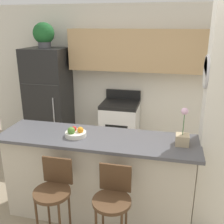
# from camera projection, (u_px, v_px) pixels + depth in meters

# --- Properties ---
(ground_plane) EXTENTS (14.00, 14.00, 0.00)m
(ground_plane) POSITION_uv_depth(u_px,v_px,m) (99.00, 214.00, 3.21)
(ground_plane) COLOR gray
(wall_back) EXTENTS (5.60, 0.38, 2.55)m
(wall_back) POSITION_uv_depth(u_px,v_px,m) (136.00, 67.00, 4.59)
(wall_back) COLOR silver
(wall_back) RESTS_ON ground_plane
(pillar_right) EXTENTS (0.38, 0.33, 2.55)m
(pillar_right) POSITION_uv_depth(u_px,v_px,m) (220.00, 119.00, 2.69)
(pillar_right) COLOR silver
(pillar_right) RESTS_ON ground_plane
(counter_bar) EXTENTS (2.22, 0.64, 1.03)m
(counter_bar) POSITION_uv_depth(u_px,v_px,m) (98.00, 177.00, 3.05)
(counter_bar) COLOR beige
(counter_bar) RESTS_ON ground_plane
(refrigerator) EXTENTS (0.74, 0.65, 1.82)m
(refrigerator) POSITION_uv_depth(u_px,v_px,m) (49.00, 98.00, 4.84)
(refrigerator) COLOR black
(refrigerator) RESTS_ON ground_plane
(stove_range) EXTENTS (0.64, 0.62, 1.07)m
(stove_range) POSITION_uv_depth(u_px,v_px,m) (120.00, 127.00, 4.71)
(stove_range) COLOR white
(stove_range) RESTS_ON ground_plane
(bar_stool_left) EXTENTS (0.37, 0.37, 0.95)m
(bar_stool_left) POSITION_uv_depth(u_px,v_px,m) (54.00, 192.00, 2.58)
(bar_stool_left) COLOR #4C331E
(bar_stool_left) RESTS_ON ground_plane
(bar_stool_right) EXTENTS (0.37, 0.37, 0.95)m
(bar_stool_right) POSITION_uv_depth(u_px,v_px,m) (113.00, 201.00, 2.46)
(bar_stool_right) COLOR #4C331E
(bar_stool_right) RESTS_ON ground_plane
(potted_plant_on_fridge) EXTENTS (0.37, 0.37, 0.43)m
(potted_plant_on_fridge) POSITION_uv_depth(u_px,v_px,m) (44.00, 34.00, 4.48)
(potted_plant_on_fridge) COLOR #4C4C51
(potted_plant_on_fridge) RESTS_ON refrigerator
(orchid_vase) EXTENTS (0.14, 0.14, 0.40)m
(orchid_vase) POSITION_uv_depth(u_px,v_px,m) (183.00, 136.00, 2.67)
(orchid_vase) COLOR tan
(orchid_vase) RESTS_ON counter_bar
(fruit_bowl) EXTENTS (0.23, 0.23, 0.12)m
(fruit_bowl) POSITION_uv_depth(u_px,v_px,m) (75.00, 133.00, 2.89)
(fruit_bowl) COLOR silver
(fruit_bowl) RESTS_ON counter_bar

